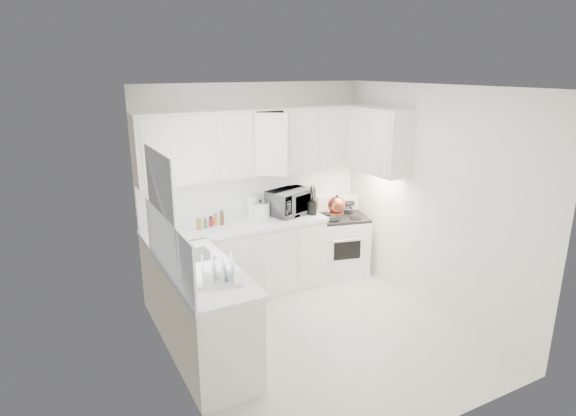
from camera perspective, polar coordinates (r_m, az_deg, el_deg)
floor at (r=5.34m, az=3.66°, el=-14.92°), size 3.20×3.20×0.00m
ceiling at (r=4.56m, az=4.27°, el=14.21°), size 3.20×3.20×0.00m
wall_back at (r=6.15m, az=-3.94°, el=2.55°), size 3.00×0.00×3.00m
wall_front at (r=3.63m, az=17.52°, el=-8.37°), size 3.00×0.00×3.00m
wall_left at (r=4.23m, az=-13.64°, el=-4.43°), size 0.00×3.20×3.20m
wall_right at (r=5.70m, az=16.86°, el=0.73°), size 0.00×3.20×3.20m
window_blinds at (r=4.48m, az=-14.76°, el=0.03°), size 0.06×0.96×1.06m
lower_cabinets_back at (r=6.01m, az=-6.01°, el=-6.38°), size 2.22×0.60×0.90m
lower_cabinets_left at (r=4.84m, az=-10.06°, el=-12.57°), size 0.60×1.60×0.90m
countertop_back at (r=5.84m, az=-6.12°, el=-2.12°), size 2.24×0.64×0.05m
countertop_left at (r=4.63m, az=-10.24°, el=-7.39°), size 0.64×1.62×0.05m
backsplash_back at (r=6.16m, az=-3.89°, el=1.85°), size 2.98×0.02×0.55m
backsplash_left at (r=4.44m, az=-14.11°, el=-4.49°), size 0.02×1.60×0.55m
upper_cabinets_back at (r=5.96m, az=-3.33°, el=4.08°), size 3.00×0.33×0.80m
upper_cabinets_right at (r=6.14m, az=10.57°, el=4.18°), size 0.33×0.90×0.80m
sink at (r=4.89m, az=-11.60°, el=-4.33°), size 0.42×0.38×0.30m
stove at (r=6.62m, az=6.20°, el=-3.47°), size 0.80×0.71×1.06m
tea_kettle at (r=6.23m, az=5.80°, el=0.49°), size 0.32×0.28×0.26m
frying_pan at (r=6.71m, az=6.83°, el=0.69°), size 0.39×0.51×0.04m
microwave at (r=6.14m, az=0.27°, el=1.05°), size 0.64×0.49×0.39m
rice_cooker at (r=6.02m, az=-3.30°, el=-0.07°), size 0.27×0.27×0.23m
paper_towel at (r=6.03m, az=-4.29°, el=0.13°), size 0.12×0.12×0.27m
utensil_crock at (r=6.12m, az=2.90°, el=1.01°), size 0.15×0.15×0.40m
dish_rack at (r=4.29m, az=-8.54°, el=-7.17°), size 0.51×0.44×0.24m
spice_left_0 at (r=5.78m, az=-10.85°, el=-1.57°), size 0.06×0.06×0.13m
spice_left_1 at (r=5.72m, az=-9.87°, el=-1.71°), size 0.06×0.06×0.13m
spice_left_2 at (r=5.83m, az=-9.45°, el=-1.36°), size 0.06×0.06×0.13m
spice_left_3 at (r=5.77m, az=-8.45°, el=-1.50°), size 0.06×0.06×0.13m
spice_left_4 at (r=5.87m, az=-8.07°, el=-1.15°), size 0.06×0.06×0.13m
sauce_right_0 at (r=6.35m, az=1.40°, el=0.64°), size 0.06×0.06×0.19m
sauce_right_1 at (r=6.33m, az=2.10°, el=0.57°), size 0.06×0.06×0.19m
sauce_right_2 at (r=6.40m, az=2.26°, el=0.77°), size 0.06×0.06×0.19m
sauce_right_3 at (r=6.38m, az=2.96°, el=0.70°), size 0.06×0.06×0.19m
sauce_right_4 at (r=6.46m, az=3.10°, el=0.89°), size 0.06×0.06×0.19m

